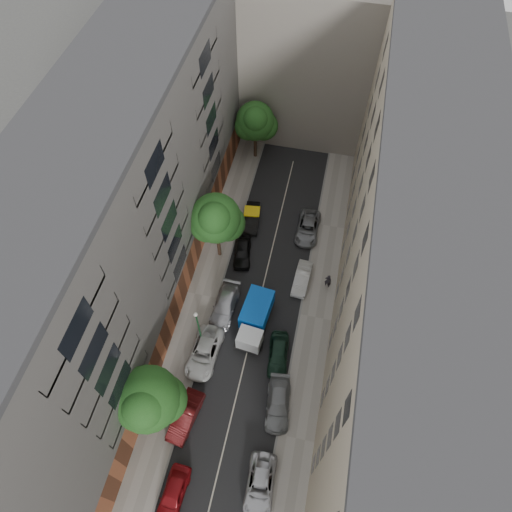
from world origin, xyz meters
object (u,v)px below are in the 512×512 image
(tree_far, at_px, (256,123))
(car_right_1, at_px, (278,404))
(car_right_4, at_px, (308,228))
(pedestrian, at_px, (328,281))
(car_right_2, at_px, (278,354))
(tarp_truck, at_px, (255,319))
(car_left_0, at_px, (173,494))
(lamp_post, at_px, (198,325))
(car_left_1, at_px, (185,416))
(car_left_3, at_px, (225,305))
(car_left_4, at_px, (242,252))
(car_left_2, at_px, (204,353))
(car_right_0, at_px, (260,485))
(car_right_3, at_px, (302,278))
(car_left_5, at_px, (252,218))
(tree_near, at_px, (149,401))
(tree_mid, at_px, (216,220))

(tree_far, bearing_deg, car_right_1, -74.03)
(car_right_4, distance_m, pedestrian, 6.83)
(car_right_2, bearing_deg, tarp_truck, 129.58)
(car_left_0, bearing_deg, car_right_2, 68.11)
(lamp_post, bearing_deg, car_left_1, -84.97)
(car_left_3, height_order, car_left_4, car_left_3)
(car_right_4, bearing_deg, car_left_3, -120.08)
(tarp_truck, xyz_separation_m, car_left_3, (-3.11, 1.08, -0.71))
(car_left_2, bearing_deg, pedestrian, 46.70)
(car_left_2, relative_size, car_right_0, 1.12)
(car_right_1, bearing_deg, tree_far, 99.54)
(car_left_1, bearing_deg, lamp_post, 103.62)
(car_left_2, bearing_deg, car_right_1, -20.11)
(car_left_1, height_order, car_right_2, car_left_1)
(car_left_3, bearing_deg, car_right_2, -30.43)
(car_left_2, relative_size, car_right_1, 1.10)
(car_left_4, relative_size, car_right_2, 0.96)
(car_right_3, bearing_deg, lamp_post, -130.48)
(car_left_5, bearing_deg, car_left_0, -97.59)
(car_right_0, height_order, tree_near, tree_near)
(car_right_4, height_order, tree_near, tree_near)
(car_left_4, height_order, tree_near, tree_near)
(car_left_3, distance_m, tree_far, 20.94)
(tarp_truck, relative_size, lamp_post, 1.05)
(car_right_2, relative_size, lamp_post, 0.78)
(car_right_2, relative_size, tree_mid, 0.51)
(car_right_1, bearing_deg, car_left_5, 102.50)
(car_right_1, relative_size, car_right_2, 1.10)
(car_left_0, xyz_separation_m, car_left_4, (0.00, 22.40, -0.01))
(car_right_3, bearing_deg, car_right_0, -87.42)
(car_left_3, relative_size, car_right_1, 1.04)
(car_right_4, bearing_deg, car_left_5, 179.47)
(car_left_1, xyz_separation_m, car_left_2, (-0.00, 5.60, -0.01))
(tarp_truck, bearing_deg, tree_near, -113.99)
(tree_mid, bearing_deg, car_right_2, -50.53)
(tarp_truck, relative_size, car_left_4, 1.40)
(tree_mid, bearing_deg, car_left_2, -82.55)
(car_left_3, bearing_deg, tree_near, -101.36)
(car_left_2, bearing_deg, tree_near, -105.85)
(car_left_5, xyz_separation_m, car_right_0, (6.21, -24.86, -0.04))
(car_right_2, bearing_deg, car_left_1, -139.22)
(car_left_1, bearing_deg, car_left_4, 95.87)
(car_right_0, height_order, car_right_2, car_right_2)
(car_right_1, bearing_deg, tree_near, -167.78)
(car_left_4, height_order, tree_far, tree_far)
(car_left_3, bearing_deg, car_right_4, 62.05)
(car_right_0, height_order, car_right_3, car_right_3)
(tarp_truck, bearing_deg, car_left_1, -105.49)
(tree_mid, bearing_deg, car_right_0, -67.08)
(car_right_4, height_order, lamp_post, lamp_post)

